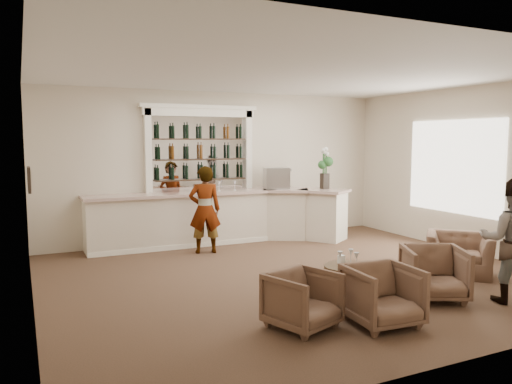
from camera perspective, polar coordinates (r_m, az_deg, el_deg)
ground at (r=8.41m, az=4.79°, el=-9.54°), size 8.00×8.00×0.00m
room_shell at (r=8.80m, az=3.51°, el=6.58°), size 8.04×7.02×3.32m
bar_counter at (r=10.86m, az=-3.90°, el=-2.88°), size 5.72×1.80×1.14m
back_bar_alcove at (r=11.01m, az=-6.38°, el=4.84°), size 2.64×0.25×3.00m
cocktail_table at (r=7.21m, az=10.46°, el=-10.20°), size 0.67×0.67×0.50m
sommelier at (r=9.93m, az=-5.87°, el=-2.02°), size 0.71×0.55×1.73m
guest at (r=7.73m, az=27.21°, el=-5.01°), size 1.04×1.06×1.72m
armchair_left at (r=6.11m, az=5.37°, el=-12.18°), size 0.94×0.96×0.69m
armchair_center at (r=6.36m, az=14.25°, el=-11.38°), size 0.84×0.86×0.74m
armchair_right at (r=7.54m, az=19.70°, el=-8.72°), size 1.09×1.10×0.75m
armchair_far at (r=9.11m, az=22.20°, el=-6.55°), size 1.38×1.38×0.68m
espresso_machine at (r=11.31m, az=2.33°, el=1.59°), size 0.65×0.59×0.48m
flower_vase at (r=11.35m, az=7.88°, el=3.00°), size 0.25×0.25×0.93m
wine_glass_bar_left at (r=10.97m, az=-2.44°, el=0.75°), size 0.07×0.07×0.21m
wine_glass_bar_right at (r=10.83m, az=-4.25°, el=0.67°), size 0.07×0.07×0.21m
wine_glass_tbl_a at (r=7.07m, az=9.57°, el=-7.52°), size 0.07×0.07×0.21m
wine_glass_tbl_b at (r=7.24m, az=10.78°, el=-7.24°), size 0.07×0.07×0.21m
wine_glass_tbl_c at (r=7.04m, az=11.40°, el=-7.63°), size 0.07×0.07×0.21m
napkin_holder at (r=7.23m, az=9.72°, el=-7.60°), size 0.08×0.08×0.12m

